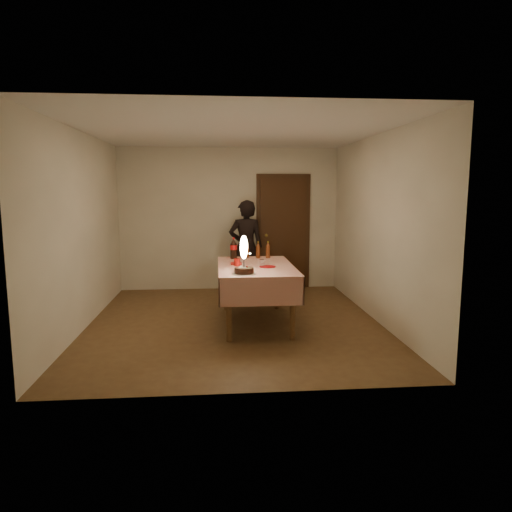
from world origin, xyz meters
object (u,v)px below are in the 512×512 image
(clear_cup, at_px, (262,263))
(birthday_cake, at_px, (244,263))
(red_plate, at_px, (268,267))
(amber_bottle_left, at_px, (247,250))
(red_cup, at_px, (237,262))
(amber_bottle_right, at_px, (268,250))
(dining_table, at_px, (256,273))
(amber_bottle_mid, at_px, (258,250))
(cola_bottle, at_px, (234,248))
(photographer, at_px, (246,247))

(clear_cup, bearing_deg, birthday_cake, -116.61)
(birthday_cake, xyz_separation_m, clear_cup, (0.28, 0.55, -0.09))
(red_plate, relative_size, amber_bottle_left, 0.86)
(amber_bottle_left, bearing_deg, red_cup, -103.93)
(red_cup, height_order, amber_bottle_right, amber_bottle_right)
(dining_table, xyz_separation_m, amber_bottle_mid, (0.09, 0.66, 0.23))
(red_cup, relative_size, amber_bottle_right, 0.39)
(dining_table, xyz_separation_m, birthday_cake, (-0.20, -0.61, 0.25))
(amber_bottle_right, relative_size, amber_bottle_mid, 1.00)
(amber_bottle_right, bearing_deg, clear_cup, -102.80)
(cola_bottle, bearing_deg, photographer, 78.09)
(birthday_cake, bearing_deg, red_plate, 53.97)
(cola_bottle, xyz_separation_m, photographer, (0.27, 1.27, -0.14))
(photographer, bearing_deg, red_plate, -85.66)
(cola_bottle, bearing_deg, birthday_cake, -86.42)
(red_cup, xyz_separation_m, amber_bottle_mid, (0.35, 0.69, 0.07))
(red_cup, bearing_deg, birthday_cake, -84.42)
(clear_cup, xyz_separation_m, amber_bottle_left, (-0.15, 0.78, 0.07))
(amber_bottle_left, distance_m, photographer, 1.20)
(red_plate, bearing_deg, clear_cup, 131.99)
(photographer, bearing_deg, red_cup, -97.22)
(amber_bottle_right, height_order, amber_bottle_mid, same)
(cola_bottle, xyz_separation_m, amber_bottle_right, (0.52, 0.01, -0.03))
(photographer, bearing_deg, amber_bottle_mid, -85.36)
(red_cup, height_order, amber_bottle_mid, amber_bottle_mid)
(red_plate, relative_size, amber_bottle_mid, 0.86)
(red_plate, distance_m, photographer, 2.06)
(amber_bottle_mid, bearing_deg, clear_cup, -91.12)
(amber_bottle_left, height_order, amber_bottle_right, same)
(amber_bottle_mid, bearing_deg, red_plate, -86.12)
(cola_bottle, distance_m, amber_bottle_right, 0.52)
(dining_table, distance_m, amber_bottle_left, 0.75)
(amber_bottle_right, bearing_deg, birthday_cake, -109.07)
(cola_bottle, bearing_deg, amber_bottle_left, 18.83)
(amber_bottle_left, height_order, photographer, photographer)
(clear_cup, relative_size, cola_bottle, 0.28)
(red_cup, height_order, clear_cup, red_cup)
(red_plate, bearing_deg, amber_bottle_right, 83.21)
(birthday_cake, height_order, amber_bottle_left, birthday_cake)
(red_plate, bearing_deg, red_cup, 164.31)
(red_cup, relative_size, photographer, 0.06)
(red_plate, bearing_deg, cola_bottle, 118.29)
(amber_bottle_left, distance_m, amber_bottle_right, 0.32)
(red_plate, distance_m, amber_bottle_left, 0.89)
(amber_bottle_mid, height_order, photographer, photographer)
(amber_bottle_mid, bearing_deg, birthday_cake, -102.78)
(red_cup, xyz_separation_m, amber_bottle_right, (0.50, 0.68, 0.07))
(dining_table, xyz_separation_m, photographer, (-0.01, 1.91, 0.13))
(red_plate, xyz_separation_m, photographer, (-0.16, 2.05, 0.01))
(birthday_cake, distance_m, red_plate, 0.60)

